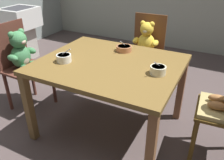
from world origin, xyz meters
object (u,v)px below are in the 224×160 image
object	(u,v)px
porridge_bowl_terracotta_far_center	(124,48)
porridge_bowl_white_near_left	(64,58)
dining_table	(109,71)
teddy_chair_near_left	(22,57)
porridge_bowl_cream_near_right	(158,70)
teddy_chair_far_center	(146,45)
sink_basin	(21,26)

from	to	relation	value
porridge_bowl_terracotta_far_center	porridge_bowl_white_near_left	xyz separation A→B (m)	(-0.36, -0.46, 0.01)
dining_table	porridge_bowl_white_near_left	size ratio (longest dim) A/B	8.76
teddy_chair_near_left	porridge_bowl_white_near_left	bearing A→B (deg)	-6.93
dining_table	porridge_bowl_cream_near_right	world-z (taller)	porridge_bowl_cream_near_right
porridge_bowl_cream_near_right	porridge_bowl_white_near_left	xyz separation A→B (m)	(-0.79, -0.14, -0.00)
porridge_bowl_white_near_left	porridge_bowl_cream_near_right	bearing A→B (deg)	9.88
dining_table	porridge_bowl_white_near_left	world-z (taller)	porridge_bowl_white_near_left
teddy_chair_near_left	teddy_chair_far_center	size ratio (longest dim) A/B	1.02
teddy_chair_near_left	porridge_bowl_cream_near_right	bearing A→B (deg)	3.80
porridge_bowl_white_near_left	teddy_chair_far_center	bearing A→B (deg)	70.81
teddy_chair_far_center	porridge_bowl_white_near_left	xyz separation A→B (m)	(-0.37, -1.06, 0.16)
dining_table	porridge_bowl_white_near_left	distance (m)	0.41
porridge_bowl_cream_near_right	dining_table	bearing A→B (deg)	176.75
sink_basin	porridge_bowl_cream_near_right	bearing A→B (deg)	-21.35
dining_table	porridge_bowl_terracotta_far_center	size ratio (longest dim) A/B	7.54
teddy_chair_near_left	dining_table	bearing A→B (deg)	5.74
teddy_chair_far_center	porridge_bowl_cream_near_right	size ratio (longest dim) A/B	6.87
teddy_chair_near_left	porridge_bowl_cream_near_right	xyz separation A→B (m)	(1.43, 0.03, 0.15)
dining_table	porridge_bowl_cream_near_right	size ratio (longest dim) A/B	9.05
teddy_chair_far_center	porridge_bowl_terracotta_far_center	xyz separation A→B (m)	(-0.01, -0.59, 0.15)
teddy_chair_far_center	porridge_bowl_terracotta_far_center	bearing A→B (deg)	-2.23
sink_basin	teddy_chair_near_left	bearing A→B (deg)	-43.40
teddy_chair_near_left	porridge_bowl_terracotta_far_center	size ratio (longest dim) A/B	5.83
porridge_bowl_terracotta_far_center	teddy_chair_far_center	bearing A→B (deg)	89.11
dining_table	porridge_bowl_terracotta_far_center	bearing A→B (deg)	89.15
porridge_bowl_cream_near_right	porridge_bowl_terracotta_far_center	size ratio (longest dim) A/B	0.83
teddy_chair_far_center	dining_table	bearing A→B (deg)	-2.21
teddy_chair_near_left	sink_basin	size ratio (longest dim) A/B	1.14
porridge_bowl_cream_near_right	teddy_chair_near_left	bearing A→B (deg)	-178.79
dining_table	teddy_chair_far_center	size ratio (longest dim) A/B	1.32
teddy_chair_near_left	porridge_bowl_white_near_left	xyz separation A→B (m)	(0.64, -0.11, 0.15)
sink_basin	teddy_chair_far_center	bearing A→B (deg)	-1.42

